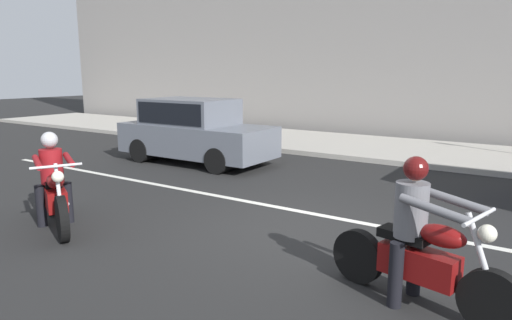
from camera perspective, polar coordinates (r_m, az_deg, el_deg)
ground_plane at (r=7.10m, az=5.28°, el=-8.88°), size 80.00×80.00×0.00m
sidewalk_slab at (r=14.44m, az=20.53°, el=0.94°), size 40.00×4.40×0.14m
lane_marking_stripe at (r=7.96m, az=6.83°, el=-6.67°), size 18.00×0.14×0.01m
motorcycle_with_rider_gray at (r=5.02m, az=19.82°, el=-10.16°), size 2.06×0.81×1.58m
motorcycle_with_rider_crimson at (r=7.75m, az=-24.10°, el=-3.29°), size 1.98×1.11×1.51m
parked_sedan_slate_gray at (r=12.32m, az=-7.81°, el=3.74°), size 4.28×1.82×1.72m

